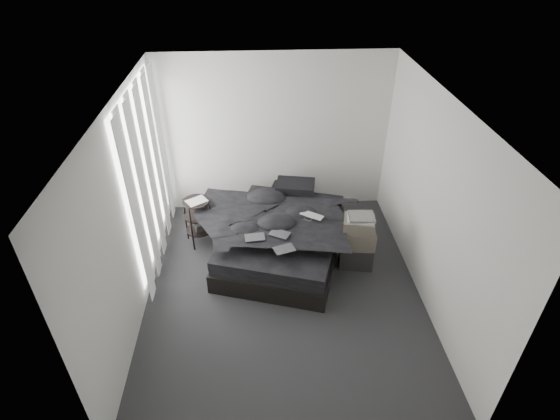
{
  "coord_description": "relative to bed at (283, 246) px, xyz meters",
  "views": [
    {
      "loc": [
        -0.31,
        -4.26,
        4.19
      ],
      "look_at": [
        0.0,
        0.8,
        0.75
      ],
      "focal_mm": 28.0,
      "sensor_mm": 36.0,
      "label": 1
    }
  ],
  "objects": [
    {
      "name": "papers",
      "position": [
        -1.23,
        0.36,
        0.6
      ],
      "size": [
        0.35,
        0.33,
        0.01
      ],
      "primitive_type": "cube",
      "rotation": [
        0.0,
        0.0,
        0.59
      ],
      "color": "white",
      "rests_on": "side_stand"
    },
    {
      "name": "bed",
      "position": [
        0.0,
        0.0,
        0.0
      ],
      "size": [
        2.09,
        2.43,
        0.28
      ],
      "primitive_type": "cube",
      "rotation": [
        0.0,
        0.0,
        -0.29
      ],
      "color": "black",
      "rests_on": "floor"
    },
    {
      "name": "laptop",
      "position": [
        0.38,
        -0.06,
        0.62
      ],
      "size": [
        0.39,
        0.36,
        0.03
      ],
      "primitive_type": "imported",
      "rotation": [
        0.0,
        0.0,
        -0.6
      ],
      "color": "silver",
      "rests_on": "duvet"
    },
    {
      "name": "comic_a",
      "position": [
        -0.4,
        -0.46,
        0.61
      ],
      "size": [
        0.28,
        0.19,
        0.01
      ],
      "primitive_type": "cube",
      "rotation": [
        0.0,
        0.0,
        0.09
      ],
      "color": "black",
      "rests_on": "duvet"
    },
    {
      "name": "comic_c",
      "position": [
        -0.03,
        -0.73,
        0.62
      ],
      "size": [
        0.3,
        0.24,
        0.01
      ],
      "primitive_type": "cube",
      "rotation": [
        0.0,
        0.0,
        0.32
      ],
      "color": "black",
      "rests_on": "duvet"
    },
    {
      "name": "box_mid",
      "position": [
        1.04,
        -0.3,
        0.33
      ],
      "size": [
        0.46,
        0.38,
        0.26
      ],
      "primitive_type": "cube",
      "rotation": [
        0.0,
        0.0,
        -0.1
      ],
      "color": "#5D554A",
      "rests_on": "box_lower"
    },
    {
      "name": "box_upper",
      "position": [
        1.02,
        -0.28,
        0.55
      ],
      "size": [
        0.47,
        0.41,
        0.18
      ],
      "primitive_type": "cube",
      "rotation": [
        0.0,
        0.0,
        -0.22
      ],
      "color": "#5D554A",
      "rests_on": "box_mid"
    },
    {
      "name": "wall_right",
      "position": [
        1.76,
        -0.75,
        1.16
      ],
      "size": [
        0.01,
        4.2,
        2.6
      ],
      "primitive_type": "cube",
      "color": "silver",
      "rests_on": "ground"
    },
    {
      "name": "wall_back",
      "position": [
        -0.04,
        1.35,
        1.16
      ],
      "size": [
        3.6,
        0.01,
        2.6
      ],
      "primitive_type": "cube",
      "color": "silver",
      "rests_on": "ground"
    },
    {
      "name": "box_lower",
      "position": [
        1.03,
        -0.28,
        0.03
      ],
      "size": [
        0.51,
        0.43,
        0.34
      ],
      "primitive_type": "cube",
      "rotation": [
        0.0,
        0.0,
        -0.17
      ],
      "color": "black",
      "rests_on": "floor"
    },
    {
      "name": "floor",
      "position": [
        -0.04,
        -0.75,
        -0.14
      ],
      "size": [
        3.6,
        4.2,
        0.01
      ],
      "primitive_type": "cube",
      "color": "#2D2D30",
      "rests_on": "ground"
    },
    {
      "name": "wall_front",
      "position": [
        -0.04,
        -2.85,
        1.16
      ],
      "size": [
        3.6,
        0.01,
        2.6
      ],
      "primitive_type": "cube",
      "color": "silver",
      "rests_on": "ground"
    },
    {
      "name": "floor_books",
      "position": [
        -0.99,
        -0.23,
        -0.07
      ],
      "size": [
        0.17,
        0.23,
        0.15
      ],
      "primitive_type": "cube",
      "rotation": [
        0.0,
        0.0,
        -0.14
      ],
      "color": "black",
      "rests_on": "floor"
    },
    {
      "name": "pillow_upper",
      "position": [
        0.24,
        0.75,
        0.57
      ],
      "size": [
        0.65,
        0.5,
        0.13
      ],
      "primitive_type": "cube",
      "rotation": [
        0.0,
        0.0,
        -0.19
      ],
      "color": "black",
      "rests_on": "pillow_lower"
    },
    {
      "name": "art_book_white",
      "position": [
        1.03,
        -0.28,
        0.66
      ],
      "size": [
        0.39,
        0.33,
        0.03
      ],
      "primitive_type": "cube",
      "rotation": [
        0.0,
        0.0,
        -0.17
      ],
      "color": "silver",
      "rests_on": "box_upper"
    },
    {
      "name": "mattress",
      "position": [
        0.0,
        0.0,
        0.25
      ],
      "size": [
        2.02,
        2.36,
        0.22
      ],
      "primitive_type": "cube",
      "rotation": [
        0.0,
        0.0,
        -0.29
      ],
      "color": "black",
      "rests_on": "bed"
    },
    {
      "name": "comic_b",
      "position": [
        -0.07,
        -0.4,
        0.61
      ],
      "size": [
        0.31,
        0.28,
        0.01
      ],
      "primitive_type": "cube",
      "rotation": [
        0.0,
        0.0,
        -0.5
      ],
      "color": "black",
      "rests_on": "duvet"
    },
    {
      "name": "side_stand",
      "position": [
        -1.24,
        0.37,
        0.23
      ],
      "size": [
        0.52,
        0.52,
        0.73
      ],
      "primitive_type": "cylinder",
      "rotation": [
        0.0,
        0.0,
        0.42
      ],
      "color": "black",
      "rests_on": "floor"
    },
    {
      "name": "curtain_left",
      "position": [
        -1.77,
        0.15,
        1.14
      ],
      "size": [
        0.06,
        2.12,
        2.48
      ],
      "primitive_type": "cube",
      "color": "white",
      "rests_on": "wall_left"
    },
    {
      "name": "duvet",
      "position": [
        -0.01,
        -0.05,
        0.48
      ],
      "size": [
        1.97,
        2.13,
        0.24
      ],
      "primitive_type": "imported",
      "rotation": [
        0.0,
        0.0,
        -0.29
      ],
      "color": "black",
      "rests_on": "mattress"
    },
    {
      "name": "pillow_lower",
      "position": [
        0.18,
        0.78,
        0.43
      ],
      "size": [
        0.72,
        0.58,
        0.14
      ],
      "primitive_type": "cube",
      "rotation": [
        0.0,
        0.0,
        -0.29
      ],
      "color": "black",
      "rests_on": "mattress"
    },
    {
      "name": "art_book_snake",
      "position": [
        1.04,
        -0.3,
        0.69
      ],
      "size": [
        0.36,
        0.29,
        0.03
      ],
      "primitive_type": "cube",
      "rotation": [
        0.0,
        0.0,
        -0.06
      ],
      "color": "silver",
      "rests_on": "art_book_white"
    },
    {
      "name": "ceiling",
      "position": [
        -0.04,
        -0.75,
        2.46
      ],
      "size": [
        3.6,
        4.2,
        0.01
      ],
      "primitive_type": "cube",
      "color": "white",
      "rests_on": "ground"
    },
    {
      "name": "wall_left",
      "position": [
        -1.84,
        -0.75,
        1.16
      ],
      "size": [
        0.01,
        4.2,
        2.6
      ],
      "primitive_type": "cube",
      "color": "silver",
      "rests_on": "ground"
    },
    {
      "name": "window_left",
      "position": [
        -1.82,
        0.15,
        1.21
      ],
      "size": [
        0.02,
        2.0,
        2.3
      ],
      "primitive_type": "cube",
      "color": "white",
      "rests_on": "wall_left"
    }
  ]
}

